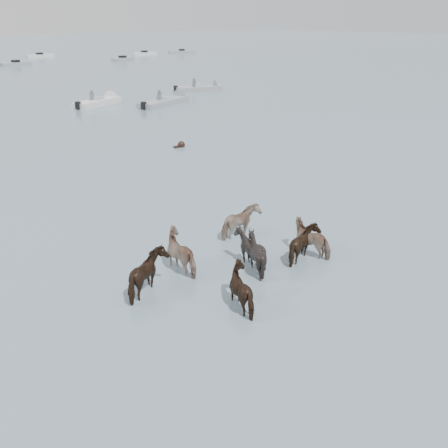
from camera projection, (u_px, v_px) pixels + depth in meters
ground at (187, 286)px, 13.86m from camera, size 400.00×400.00×0.00m
pony_herd at (241, 254)px, 14.68m from camera, size 7.17×4.58×1.36m
swimming_pony at (181, 145)px, 28.49m from camera, size 0.72×0.44×0.44m
motorboat_c at (103, 101)px, 42.33m from camera, size 5.43×3.72×1.92m
motorboat_d at (169, 101)px, 42.47m from camera, size 6.13×3.65×1.92m
motorboat_e at (205, 88)px, 49.79m from camera, size 5.38×3.11×1.92m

